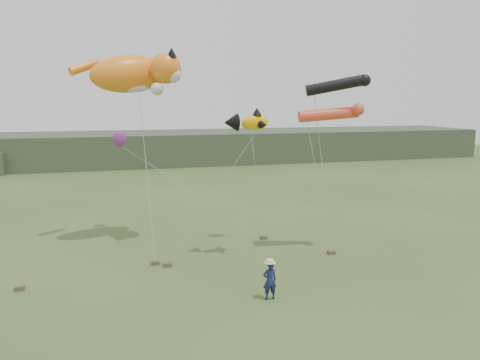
# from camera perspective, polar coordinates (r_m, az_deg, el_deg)

# --- Properties ---
(ground) EXTENTS (120.00, 120.00, 0.00)m
(ground) POSITION_cam_1_polar(r_m,az_deg,el_deg) (20.18, 2.77, -14.32)
(ground) COLOR #385123
(ground) RESTS_ON ground
(headland) EXTENTS (90.00, 13.00, 4.00)m
(headland) POSITION_cam_1_polar(r_m,az_deg,el_deg) (62.58, -12.72, 3.71)
(headland) COLOR #2D3D28
(headland) RESTS_ON ground
(festival_attendant) EXTENTS (0.59, 0.39, 1.62)m
(festival_attendant) POSITION_cam_1_polar(r_m,az_deg,el_deg) (19.92, 3.65, -12.13)
(festival_attendant) COLOR #151C51
(festival_attendant) RESTS_ON ground
(sandbag_anchors) EXTENTS (15.75, 4.79, 0.20)m
(sandbag_anchors) POSITION_cam_1_polar(r_m,az_deg,el_deg) (24.57, -5.32, -9.61)
(sandbag_anchors) COLOR brown
(sandbag_anchors) RESTS_ON ground
(cat_kite) EXTENTS (6.15, 3.58, 2.66)m
(cat_kite) POSITION_cam_1_polar(r_m,az_deg,el_deg) (27.53, -12.37, 12.60)
(cat_kite) COLOR orange
(cat_kite) RESTS_ON ground
(fish_kite) EXTENTS (2.33, 1.57, 1.21)m
(fish_kite) POSITION_cam_1_polar(r_m,az_deg,el_deg) (23.91, 0.75, 7.09)
(fish_kite) COLOR #FFAF01
(fish_kite) RESTS_ON ground
(tube_kites) EXTENTS (3.70, 1.58, 2.52)m
(tube_kites) POSITION_cam_1_polar(r_m,az_deg,el_deg) (25.61, 11.79, 9.57)
(tube_kites) COLOR black
(tube_kites) RESTS_ON ground
(misc_kites) EXTENTS (8.20, 5.05, 1.88)m
(misc_kites) POSITION_cam_1_polar(r_m,az_deg,el_deg) (28.35, -7.45, 5.79)
(misc_kites) COLOR orange
(misc_kites) RESTS_ON ground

